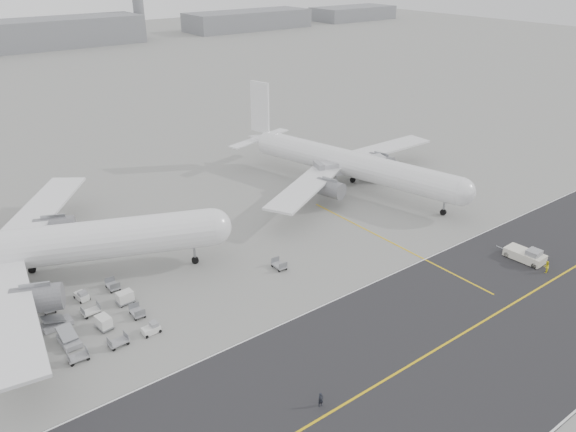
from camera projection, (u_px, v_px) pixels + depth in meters
ground at (264, 320)px, 75.19m from camera, size 700.00×700.00×0.00m
taxiway at (388, 378)px, 64.98m from camera, size 220.00×59.00×0.03m
horizon_buildings at (14, 51)px, 278.80m from camera, size 520.00×28.00×28.00m
control_tower at (138, 7)px, 313.70m from camera, size 7.00×7.00×31.25m
airliner_a at (24, 249)px, 80.72m from camera, size 57.73×56.53×20.97m
airliner_b at (347, 163)px, 115.22m from camera, size 52.61×53.83×18.91m
pushback_tug at (526, 255)px, 89.38m from camera, size 3.24×8.05×2.29m
jet_bridge at (351, 167)px, 116.27m from camera, size 16.36×7.20×6.13m
gse_cluster at (99, 321)px, 74.96m from camera, size 17.09×20.75×1.88m
stray_dolly at (279, 268)px, 87.50m from camera, size 1.63×2.54×1.52m
ground_crew_a at (321, 400)px, 60.63m from camera, size 0.70×0.52×1.76m
ground_crew_b at (546, 267)px, 85.96m from camera, size 1.13×1.00×1.96m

